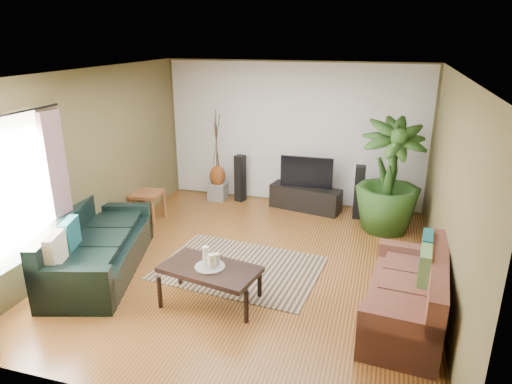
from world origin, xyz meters
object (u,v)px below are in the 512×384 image
at_px(sofa_right, 406,289).
at_px(speaker_left, 240,178).
at_px(vase, 217,176).
at_px(side_table, 148,206).
at_px(tv_stand, 305,198).
at_px(pedestal, 218,191).
at_px(potted_plant, 389,177).
at_px(television, 307,172).
at_px(sofa_left, 99,243).
at_px(speaker_right, 359,192).
at_px(coffee_table, 211,285).

bearing_deg(sofa_right, speaker_left, -131.81).
xyz_separation_m(vase, side_table, (-0.80, -1.36, -0.23)).
relative_size(tv_stand, vase, 3.09).
bearing_deg(pedestal, potted_plant, -10.71).
xyz_separation_m(television, pedestal, (-1.78, 0.04, -0.56)).
distance_m(sofa_left, speaker_left, 3.39).
height_order(television, speaker_left, television).
bearing_deg(side_table, speaker_right, 18.19).
bearing_deg(tv_stand, side_table, -141.18).
bearing_deg(vase, side_table, -120.48).
distance_m(speaker_right, side_table, 3.76).
bearing_deg(sofa_right, side_table, -108.18).
bearing_deg(potted_plant, speaker_right, 138.94).
xyz_separation_m(speaker_right, pedestal, (-2.76, 0.19, -0.32)).
xyz_separation_m(coffee_table, potted_plant, (2.02, 2.88, 0.70)).
xyz_separation_m(television, potted_plant, (1.47, -0.58, 0.21)).
bearing_deg(potted_plant, speaker_left, 166.49).
bearing_deg(vase, tv_stand, -1.81).
bearing_deg(coffee_table, potted_plant, 66.08).
xyz_separation_m(speaker_right, side_table, (-3.57, -1.17, -0.22)).
height_order(coffee_table, speaker_left, speaker_left).
xyz_separation_m(tv_stand, vase, (-1.78, 0.06, 0.27)).
relative_size(television, potted_plant, 0.52).
height_order(sofa_left, vase, sofa_left).
bearing_deg(side_table, sofa_right, -23.65).
xyz_separation_m(coffee_table, side_table, (-2.03, 2.13, 0.02)).
distance_m(television, speaker_left, 1.36).
relative_size(television, vase, 2.26).
bearing_deg(side_table, pedestal, 59.52).
distance_m(television, speaker_right, 1.03).
height_order(potted_plant, side_table, potted_plant).
height_order(coffee_table, vase, vase).
height_order(pedestal, side_table, side_table).
bearing_deg(vase, pedestal, 0.00).
height_order(coffee_table, tv_stand, coffee_table).
xyz_separation_m(sofa_right, tv_stand, (-1.73, 3.20, -0.20)).
relative_size(sofa_left, tv_stand, 1.69).
xyz_separation_m(speaker_left, potted_plant, (2.79, -0.67, 0.48)).
xyz_separation_m(potted_plant, side_table, (-4.05, -0.75, -0.68)).
relative_size(potted_plant, side_table, 3.57).
bearing_deg(speaker_right, sofa_right, -79.29).
height_order(tv_stand, potted_plant, potted_plant).
xyz_separation_m(sofa_right, television, (-1.73, 3.22, 0.31)).
distance_m(pedestal, vase, 0.32).
distance_m(coffee_table, side_table, 2.95).
bearing_deg(speaker_left, tv_stand, 14.89).
bearing_deg(sofa_right, sofa_left, -85.61).
bearing_deg(vase, television, -1.16).
relative_size(tv_stand, potted_plant, 0.70).
xyz_separation_m(coffee_table, pedestal, (-1.23, 3.50, -0.07)).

